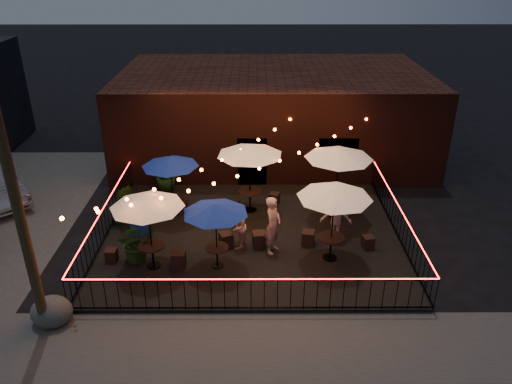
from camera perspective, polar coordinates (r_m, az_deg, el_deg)
ground at (r=15.71m, az=-0.52°, el=-9.10°), size 110.00×110.00×0.00m
patio at (r=17.35m, az=-0.49°, el=-5.07°), size 10.00×8.00×0.15m
sidewalk at (r=13.18m, az=-0.59°, el=-17.22°), size 18.00×2.50×0.05m
brick_building at (r=23.90m, az=2.01°, el=8.97°), size 14.00×8.00×4.00m
utility_pole at (r=12.67m, az=-25.89°, el=-0.26°), size 0.26×0.26×8.00m
fence_front at (r=13.71m, az=-0.57°, el=-11.68°), size 10.00×0.04×1.04m
fence_left at (r=17.79m, az=-16.84°, el=-3.26°), size 0.04×8.00×1.04m
fence_right at (r=17.74m, az=15.90°, el=-3.23°), size 0.04×8.00×1.04m
festoon_lights at (r=15.97m, az=-4.15°, el=1.88°), size 10.02×8.72×1.32m
cafe_table_0 at (r=14.90m, az=-12.35°, el=-1.19°), size 2.35×2.35×2.44m
cafe_table_1 at (r=17.97m, az=-9.79°, el=3.33°), size 2.07×2.07×2.26m
cafe_table_2 at (r=14.72m, az=-4.68°, el=-1.99°), size 2.42×2.42×2.19m
cafe_table_3 at (r=17.81m, az=-0.71°, el=4.71°), size 2.96×2.96×2.63m
cafe_table_4 at (r=15.10m, az=8.99°, el=-0.12°), size 2.75×2.75×2.54m
cafe_table_5 at (r=17.69m, az=9.45°, el=4.31°), size 2.77×2.77×2.67m
bistro_chair_0 at (r=16.49m, az=-16.18°, el=-6.95°), size 0.35×0.35×0.40m
bistro_chair_1 at (r=15.75m, az=-8.83°, el=-7.60°), size 0.43×0.43×0.50m
bistro_chair_2 at (r=19.06m, az=-11.59°, el=-1.51°), size 0.51×0.51×0.47m
bistro_chair_3 at (r=18.96m, az=-8.38°, el=-1.52°), size 0.39×0.39×0.40m
bistro_chair_4 at (r=16.59m, az=-3.44°, el=-5.45°), size 0.52×0.52×0.47m
bistro_chair_5 at (r=16.54m, az=0.38°, el=-5.44°), size 0.48×0.48×0.51m
bistro_chair_6 at (r=18.69m, az=-2.44°, el=-1.66°), size 0.39×0.39×0.41m
bistro_chair_7 at (r=19.27m, az=2.11°, el=-0.71°), size 0.45×0.45×0.42m
bistro_chair_8 at (r=16.75m, az=5.98°, el=-5.22°), size 0.47×0.47×0.48m
bistro_chair_9 at (r=16.90m, az=12.68°, el=-5.59°), size 0.41×0.41×0.41m
bistro_chair_10 at (r=19.06m, az=8.13°, el=-1.34°), size 0.43×0.43×0.40m
bistro_chair_11 at (r=19.65m, az=11.72°, el=-0.62°), size 0.46×0.46×0.48m
patron_a at (r=15.92m, az=1.95°, el=-3.80°), size 0.71×0.84×1.95m
patron_b at (r=16.23m, az=-2.12°, el=-3.96°), size 0.73×0.86×1.56m
patron_c at (r=16.96m, az=9.15°, el=-2.73°), size 1.14×0.75×1.64m
potted_shrub_a at (r=16.10m, az=-13.47°, el=-5.57°), size 1.43×1.33×1.30m
potted_shrub_b at (r=18.25m, az=-15.09°, el=-1.34°), size 1.02×0.92×1.53m
potted_shrub_c at (r=20.44m, az=-10.29°, el=2.01°), size 0.99×0.99×1.39m
cooler at (r=17.60m, az=-13.14°, el=-3.35°), size 0.75×0.60×0.89m
boulder at (r=14.66m, az=-22.32°, el=-12.53°), size 1.06×0.92×0.78m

